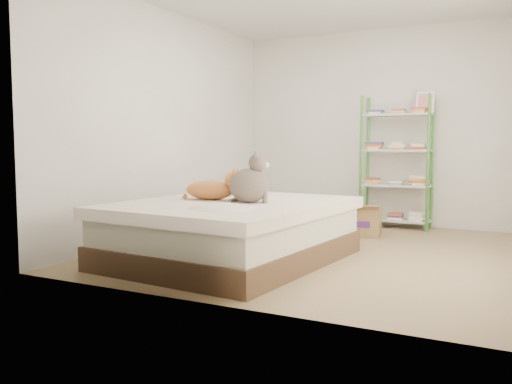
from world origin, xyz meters
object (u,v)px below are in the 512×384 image
Objects in this scene: white_bin at (285,207)px; shelf_unit at (397,164)px; grey_cat at (249,178)px; bed at (232,231)px; orange_cat at (210,188)px; cardboard_box at (359,221)px.

shelf_unit is at bearing 1.14° from white_bin.
white_bin is at bearing -8.65° from grey_cat.
bed is at bearing -75.97° from white_bin.
bed is at bearing -19.13° from orange_cat.
bed is 4.01× the size of orange_cat.
cardboard_box is at bearing -30.79° from white_bin.
shelf_unit is 4.66× the size of white_bin.
cardboard_box is (0.91, 1.85, -0.50)m from orange_cat.
shelf_unit is 1.69m from white_bin.
orange_cat is (-0.26, 0.05, 0.39)m from bed.
white_bin is (-0.67, 2.68, -0.09)m from bed.
grey_cat is at bearing 1.36° from bed.
orange_cat is 2.12m from cardboard_box.
orange_cat is 1.28× the size of grey_cat.
bed reaches higher than cardboard_box.
shelf_unit reaches higher than grey_cat.
cardboard_box reaches higher than white_bin.
bed is 0.53m from grey_cat.
orange_cat reaches higher than white_bin.
orange_cat reaches higher than cardboard_box.
shelf_unit is (0.89, 2.72, 0.55)m from bed.
grey_cat is (0.45, -0.06, 0.11)m from orange_cat.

